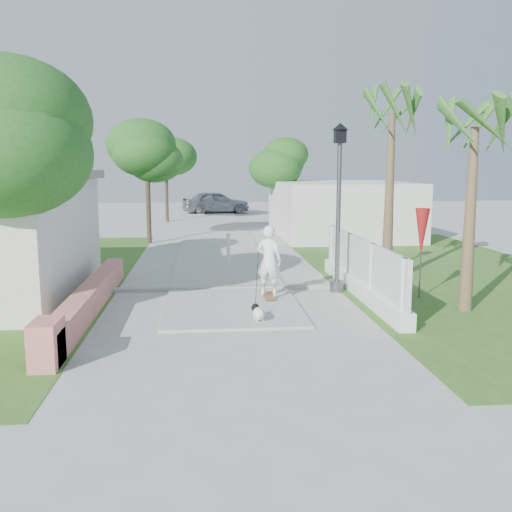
{
  "coord_description": "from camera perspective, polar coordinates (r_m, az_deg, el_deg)",
  "views": [
    {
      "loc": [
        -0.69,
        -9.24,
        3.32
      ],
      "look_at": [
        0.66,
        4.87,
        1.1
      ],
      "focal_mm": 40.0,
      "sensor_mm": 36.0,
      "label": 1
    }
  ],
  "objects": [
    {
      "name": "tree_path_left",
      "position": [
        25.33,
        -10.81,
        9.88
      ],
      "size": [
        3.4,
        3.4,
        5.23
      ],
      "color": "#4C3826",
      "rests_on": "ground"
    },
    {
      "name": "parked_car",
      "position": [
        41.17,
        -4.03,
        5.39
      ],
      "size": [
        5.05,
        2.86,
        1.62
      ],
      "primitive_type": "imported",
      "rotation": [
        0.0,
        0.0,
        1.78
      ],
      "color": "#9FA2A6",
      "rests_on": "ground"
    },
    {
      "name": "palm_near",
      "position": [
        13.86,
        21.02,
        10.94
      ],
      "size": [
        1.8,
        1.8,
        4.7
      ],
      "color": "brown",
      "rests_on": "ground"
    },
    {
      "name": "bollard",
      "position": [
        19.45,
        -2.78,
        0.8
      ],
      "size": [
        0.14,
        0.14,
        1.09
      ],
      "color": "white",
      "rests_on": "ground"
    },
    {
      "name": "tree_left_near",
      "position": [
        12.8,
        -23.08,
        10.45
      ],
      "size": [
        3.6,
        3.6,
        5.28
      ],
      "color": "#4C3826",
      "rests_on": "ground"
    },
    {
      "name": "building_right",
      "position": [
        28.12,
        8.35,
        4.69
      ],
      "size": [
        6.0,
        8.0,
        2.6
      ],
      "primitive_type": "cube",
      "color": "silver",
      "rests_on": "ground"
    },
    {
      "name": "street_lamp",
      "position": [
        15.19,
        8.26,
        5.44
      ],
      "size": [
        0.44,
        0.44,
        4.44
      ],
      "color": "#59595E",
      "rests_on": "ground"
    },
    {
      "name": "grass_right",
      "position": [
        19.16,
        18.31,
        -1.51
      ],
      "size": [
        8.0,
        20.0,
        0.01
      ],
      "primitive_type": "cube",
      "color": "#39651F",
      "rests_on": "ground"
    },
    {
      "name": "path_strip",
      "position": [
        29.43,
        -4.08,
        2.46
      ],
      "size": [
        3.2,
        36.0,
        0.06
      ],
      "primitive_type": "cube",
      "color": "#B7B7B2",
      "rests_on": "ground"
    },
    {
      "name": "skateboarder",
      "position": [
        13.84,
        0.83,
        -1.21
      ],
      "size": [
        0.86,
        2.42,
        1.89
      ],
      "rotation": [
        0.0,
        0.0,
        2.71
      ],
      "color": "olive",
      "rests_on": "ground"
    },
    {
      "name": "lattice_fence",
      "position": [
        15.07,
        10.4,
        -1.86
      ],
      "size": [
        0.35,
        7.0,
        1.5
      ],
      "color": "white",
      "rests_on": "ground"
    },
    {
      "name": "tree_left_mid",
      "position": [
        18.35,
        -20.85,
        8.88
      ],
      "size": [
        3.2,
        3.2,
        4.85
      ],
      "color": "#4C3826",
      "rests_on": "ground"
    },
    {
      "name": "tree_path_right",
      "position": [
        29.48,
        2.19,
        9.24
      ],
      "size": [
        3.0,
        3.0,
        4.79
      ],
      "color": "#4C3826",
      "rests_on": "ground"
    },
    {
      "name": "ground",
      "position": [
        9.84,
        -1.13,
        -10.82
      ],
      "size": [
        90.0,
        90.0,
        0.0
      ],
      "primitive_type": "plane",
      "color": "#B7B7B2",
      "rests_on": "ground"
    },
    {
      "name": "tree_path_far",
      "position": [
        35.28,
        -8.98,
        9.61
      ],
      "size": [
        3.2,
        3.2,
        5.17
      ],
      "color": "#4C3826",
      "rests_on": "ground"
    },
    {
      "name": "curb",
      "position": [
        15.6,
        -2.8,
        -3.21
      ],
      "size": [
        6.5,
        0.25,
        0.1
      ],
      "primitive_type": "cube",
      "color": "#999993",
      "rests_on": "ground"
    },
    {
      "name": "pink_wall",
      "position": [
        13.39,
        -16.59,
        -4.45
      ],
      "size": [
        0.45,
        8.2,
        0.8
      ],
      "color": "#E58075",
      "rests_on": "ground"
    },
    {
      "name": "palm_far",
      "position": [
        16.64,
        13.43,
        12.68
      ],
      "size": [
        1.8,
        1.8,
        5.3
      ],
      "color": "brown",
      "rests_on": "ground"
    },
    {
      "name": "dog",
      "position": [
        12.3,
        0.21,
        -5.7
      ],
      "size": [
        0.37,
        0.57,
        0.4
      ],
      "rotation": [
        0.0,
        0.0,
        0.27
      ],
      "color": "silver",
      "rests_on": "ground"
    },
    {
      "name": "patio_umbrella",
      "position": [
        14.88,
        16.24,
        2.24
      ],
      "size": [
        0.36,
        0.36,
        2.3
      ],
      "color": "#59595E",
      "rests_on": "ground"
    }
  ]
}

